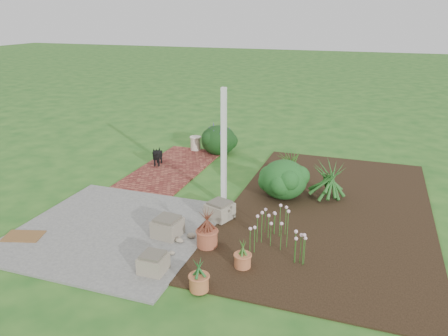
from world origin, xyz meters
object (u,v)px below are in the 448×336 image
(black_dog, at_px, (157,155))
(cream_ceramic_urn, at_px, (196,143))
(stone_trough_near, at_px, (153,263))
(evergreen_shrub, at_px, (284,178))

(black_dog, xyz_separation_m, cream_ceramic_urn, (0.42, 1.60, -0.08))
(stone_trough_near, xyz_separation_m, black_dog, (-2.27, 4.54, 0.15))
(stone_trough_near, bearing_deg, evergreen_shrub, 69.89)
(black_dog, height_order, cream_ceramic_urn, black_dog)
(stone_trough_near, xyz_separation_m, cream_ceramic_urn, (-1.85, 6.14, 0.06))
(black_dog, xyz_separation_m, evergreen_shrub, (3.59, -0.95, 0.14))
(evergreen_shrub, bearing_deg, cream_ceramic_urn, 141.10)
(stone_trough_near, distance_m, cream_ceramic_urn, 6.41)
(stone_trough_near, relative_size, evergreen_shrub, 0.39)
(evergreen_shrub, bearing_deg, black_dog, 165.16)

